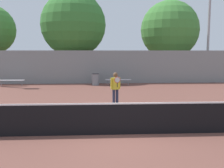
{
  "coord_description": "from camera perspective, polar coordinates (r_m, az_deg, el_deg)",
  "views": [
    {
      "loc": [
        -0.72,
        -8.53,
        2.78
      ],
      "look_at": [
        0.11,
        5.84,
        1.0
      ],
      "focal_mm": 42.0,
      "sensor_mm": 36.0,
      "label": 1
    }
  ],
  "objects": [
    {
      "name": "bench_courtside_near",
      "position": [
        21.84,
        1.35,
        0.91
      ],
      "size": [
        2.13,
        0.4,
        0.48
      ],
      "color": "silver",
      "rests_on": "ground_plane"
    },
    {
      "name": "tennis_player",
      "position": [
        13.32,
        0.77,
        -0.68
      ],
      "size": [
        0.51,
        0.46,
        1.74
      ],
      "rotation": [
        0.0,
        0.0,
        0.28
      ],
      "color": "#282D47",
      "rests_on": "ground_plane"
    },
    {
      "name": "tennis_net",
      "position": [
        8.84,
        1.49,
        -7.53
      ],
      "size": [
        10.36,
        0.09,
        1.09
      ],
      "color": "#195128",
      "rests_on": "ground_plane"
    },
    {
      "name": "trash_bin",
      "position": [
        21.87,
        -3.64,
        1.02
      ],
      "size": [
        0.64,
        0.64,
        0.98
      ],
      "color": "gray",
      "rests_on": "ground_plane"
    },
    {
      "name": "back_fence",
      "position": [
        23.05,
        -1.5,
        3.72
      ],
      "size": [
        27.08,
        0.06,
        2.89
      ],
      "color": "gray",
      "rests_on": "ground_plane"
    },
    {
      "name": "bench_courtside_far",
      "position": [
        22.87,
        -21.07,
        0.71
      ],
      "size": [
        2.08,
        0.4,
        0.48
      ],
      "color": "silver",
      "rests_on": "ground_plane"
    },
    {
      "name": "ground_plane",
      "position": [
        9.0,
        1.48,
        -10.93
      ],
      "size": [
        100.0,
        100.0,
        0.0
      ],
      "primitive_type": "plane",
      "color": "brown"
    },
    {
      "name": "light_pole_far_right",
      "position": [
        26.47,
        20.42,
        13.75
      ],
      "size": [
        0.9,
        0.6,
        9.99
      ],
      "color": "#939399",
      "rests_on": "ground_plane"
    },
    {
      "name": "tree_green_broad",
      "position": [
        28.15,
        12.46,
        11.43
      ],
      "size": [
        5.97,
        5.97,
        8.01
      ],
      "color": "brown",
      "rests_on": "ground_plane"
    },
    {
      "name": "tree_dark_dense",
      "position": [
        26.08,
        -8.41,
        12.66
      ],
      "size": [
        6.23,
        6.23,
        8.49
      ],
      "color": "brown",
      "rests_on": "ground_plane"
    }
  ]
}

